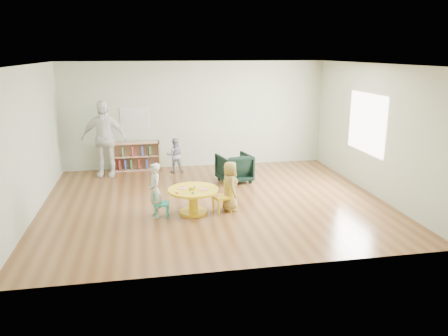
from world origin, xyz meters
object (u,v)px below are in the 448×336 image
child_right (230,186)px  toddler (175,155)px  activity_table (193,196)px  armchair (234,168)px  child_left (155,190)px  adult_caretaker (104,139)px  bookshelf (136,156)px  kid_chair_right (224,196)px  kid_chair_left (159,203)px

child_right → toddler: 3.12m
activity_table → child_right: size_ratio=0.99×
armchair → child_left: size_ratio=0.72×
child_left → toddler: bearing=157.3°
adult_caretaker → armchair: bearing=-11.9°
activity_table → bookshelf: bookshelf is taller
bookshelf → toddler: (0.99, -0.43, 0.09)m
armchair → toddler: toddler is taller
child_left → adult_caretaker: 3.31m
kid_chair_right → toddler: size_ratio=0.66×
bookshelf → armchair: 2.78m
activity_table → child_right: child_right is taller
kid_chair_right → armchair: (0.61, 1.94, 0.02)m
armchair → kid_chair_left: bearing=33.6°
kid_chair_right → child_right: bearing=-89.2°
bookshelf → child_left: (0.38, -3.52, 0.15)m
kid_chair_left → kid_chair_right: 1.25m
child_left → armchair: bearing=124.0°
kid_chair_right → toddler: toddler is taller
bookshelf → child_left: child_left is taller
kid_chair_left → adult_caretaker: adult_caretaker is taller
kid_chair_left → child_right: (1.38, 0.09, 0.22)m
activity_table → child_left: child_left is taller
child_right → adult_caretaker: bearing=38.8°
bookshelf → child_right: bearing=-61.8°
bookshelf → toddler: bearing=-23.6°
adult_caretaker → kid_chair_right: bearing=-43.2°
armchair → adult_caretaker: adult_caretaker is taller
child_right → kid_chair_right: bearing=105.5°
bookshelf → child_right: 3.90m
toddler → adult_caretaker: adult_caretaker is taller
kid_chair_right → armchair: 2.03m
kid_chair_left → armchair: (1.86, 1.99, 0.07)m
bookshelf → toddler: size_ratio=1.33×
activity_table → armchair: 2.28m
kid_chair_right → child_left: child_left is taller
bookshelf → child_left: size_ratio=1.15×
kid_chair_left → child_right: child_right is taller
adult_caretaker → child_right: bearing=-41.4°
armchair → activity_table: bearing=44.7°
child_right → kid_chair_left: bearing=91.7°
kid_chair_left → child_right: size_ratio=0.52×
kid_chair_left → kid_chair_right: kid_chair_right is taller
activity_table → toddler: bearing=92.4°
activity_table → bookshelf: bearing=107.8°
kid_chair_left → toddler: bearing=177.8°
bookshelf → kid_chair_left: bearing=-82.5°
kid_chair_left → child_left: bearing=-83.8°
kid_chair_left → activity_table: bearing=102.5°
armchair → adult_caretaker: (-3.07, 1.09, 0.61)m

